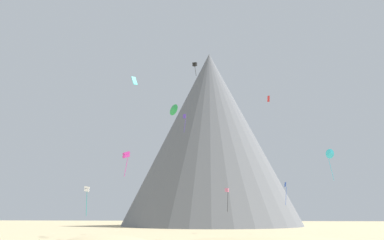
# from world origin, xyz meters

# --- Properties ---
(rock_massif) EXTENTS (88.65, 88.65, 65.64)m
(rock_massif) POSITION_xyz_m (-2.42, 107.36, 31.92)
(rock_massif) COLOR slate
(rock_massif) RESTS_ON ground_plane
(kite_rainbow_low) EXTENTS (0.90, 0.89, 4.98)m
(kite_rainbow_low) POSITION_xyz_m (5.09, 55.54, 8.91)
(kite_rainbow_low) COLOR #E5668C
(kite_magenta_low) EXTENTS (1.39, 1.37, 4.15)m
(kite_magenta_low) POSITION_xyz_m (-10.64, 31.79, 13.44)
(kite_magenta_low) COLOR #D1339E
(kite_indigo_mid) EXTENTS (0.79, 0.84, 4.24)m
(kite_indigo_mid) POSITION_xyz_m (-3.78, 51.23, 24.50)
(kite_indigo_mid) COLOR #5138B2
(kite_white_low) EXTENTS (1.15, 1.12, 5.25)m
(kite_white_low) POSITION_xyz_m (-19.61, 37.83, 8.28)
(kite_white_low) COLOR white
(kite_cyan_mid) EXTENTS (2.01, 1.27, 6.27)m
(kite_cyan_mid) POSITION_xyz_m (26.07, 49.04, 15.58)
(kite_cyan_mid) COLOR #33BCDB
(kite_black_high) EXTENTS (0.99, 1.03, 3.12)m
(kite_black_high) POSITION_xyz_m (-0.79, 45.50, 34.86)
(kite_black_high) COLOR black
(kite_teal_mid) EXTENTS (0.89, 0.67, 1.42)m
(kite_teal_mid) POSITION_xyz_m (-7.26, 23.45, 23.26)
(kite_teal_mid) COLOR teal
(kite_green_mid) EXTENTS (2.05, 1.88, 2.13)m
(kite_green_mid) POSITION_xyz_m (-3.41, 34.84, 21.92)
(kite_green_mid) COLOR green
(kite_blue_low) EXTENTS (0.43, 0.90, 4.73)m
(kite_blue_low) POSITION_xyz_m (17.63, 54.94, 9.39)
(kite_blue_low) COLOR blue
(kite_red_mid) EXTENTS (0.42, 0.75, 1.20)m
(kite_red_mid) POSITION_xyz_m (13.47, 37.24, 24.00)
(kite_red_mid) COLOR red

